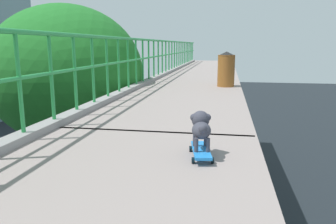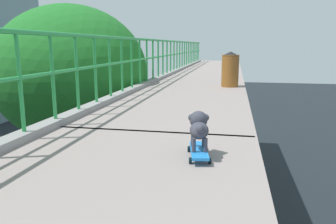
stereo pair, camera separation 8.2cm
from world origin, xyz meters
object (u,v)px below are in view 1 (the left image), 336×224
litter_bin (226,69)px  city_bus (112,97)px  car_grey_fifth (33,208)px  car_blue_sixth (8,169)px  small_dog (201,126)px  toy_skateboard (201,151)px

litter_bin → city_bus: bearing=116.3°
car_grey_fifth → car_blue_sixth: bearing=134.6°
car_grey_fifth → city_bus: bearing=101.0°
small_dog → city_bus: bearing=111.3°
car_grey_fifth → toy_skateboard: (6.76, -7.49, 5.02)m
litter_bin → car_grey_fifth: bearing=162.7°
car_blue_sixth → city_bus: city_bus is taller
car_blue_sixth → small_dog: small_dog is taller
car_blue_sixth → toy_skateboard: (10.34, -11.13, 5.12)m
city_bus → toy_skateboard: bearing=-68.7°
toy_skateboard → car_grey_fifth: bearing=132.1°
car_blue_sixth → litter_bin: (10.53, -5.80, 5.49)m
toy_skateboard → litter_bin: litter_bin is taller
car_grey_fifth → car_blue_sixth: car_grey_fifth is taller
car_grey_fifth → city_bus: city_bus is taller
toy_skateboard → small_dog: size_ratio=1.41×
car_blue_sixth → small_dog: size_ratio=11.79×
car_blue_sixth → city_bus: bearing=90.7°
toy_skateboard → litter_bin: 5.34m
car_grey_fifth → small_dog: 11.34m
car_grey_fifth → litter_bin: 9.06m
toy_skateboard → litter_bin: bearing=88.0°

